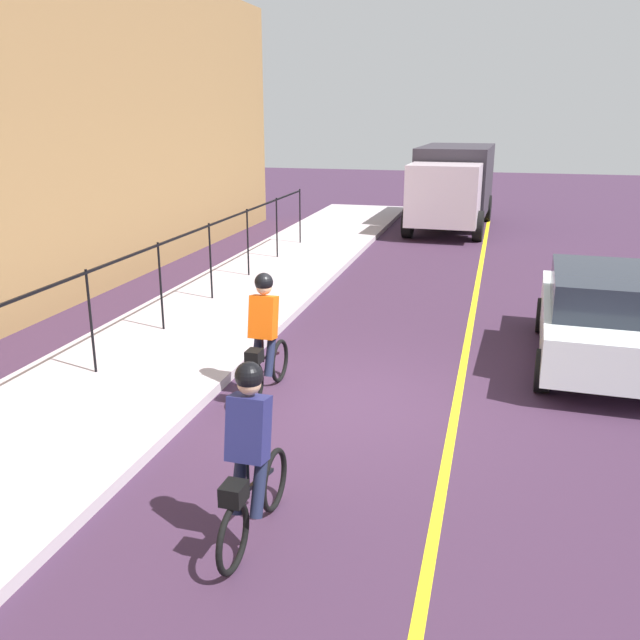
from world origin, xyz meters
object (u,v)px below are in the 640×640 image
object	(u,v)px
cyclist_lead	(264,336)
cyclist_follow	(250,456)
patrol_sedan	(601,316)
box_truck_background	(453,183)

from	to	relation	value
cyclist_lead	cyclist_follow	size ratio (longest dim) A/B	1.00
cyclist_lead	cyclist_follow	bearing A→B (deg)	-160.98
patrol_sedan	box_truck_background	bearing A→B (deg)	16.61
cyclist_follow	cyclist_lead	bearing A→B (deg)	19.02
cyclist_lead	patrol_sedan	world-z (taller)	cyclist_lead
cyclist_follow	box_truck_background	world-z (taller)	box_truck_background
cyclist_lead	patrol_sedan	xyz separation A→B (m)	(2.61, -4.78, -0.09)
cyclist_lead	cyclist_follow	world-z (taller)	same
cyclist_follow	box_truck_background	bearing A→B (deg)	0.88
patrol_sedan	cyclist_lead	bearing A→B (deg)	121.12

